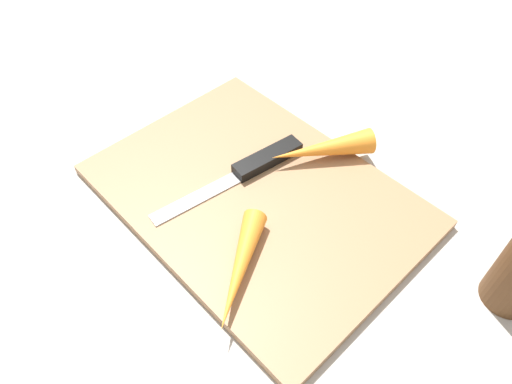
{
  "coord_description": "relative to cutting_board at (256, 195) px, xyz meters",
  "views": [
    {
      "loc": [
        -0.25,
        0.24,
        0.41
      ],
      "look_at": [
        0.0,
        0.0,
        0.01
      ],
      "focal_mm": 32.62,
      "sensor_mm": 36.0,
      "label": 1
    }
  ],
  "objects": [
    {
      "name": "knife",
      "position": [
        0.03,
        -0.03,
        0.01
      ],
      "size": [
        0.05,
        0.2,
        0.01
      ],
      "rotation": [
        0.0,
        0.0,
        1.44
      ],
      "color": "#B7B7BC",
      "rests_on": "cutting_board"
    },
    {
      "name": "carrot_long",
      "position": [
        -0.07,
        0.09,
        0.02
      ],
      "size": [
        0.09,
        0.12,
        0.03
      ],
      "primitive_type": "cone",
      "rotation": [
        0.0,
        1.57,
        2.15
      ],
      "color": "orange",
      "rests_on": "cutting_board"
    },
    {
      "name": "ground_plane",
      "position": [
        0.0,
        0.0,
        -0.01
      ],
      "size": [
        1.4,
        1.4,
        0.0
      ],
      "primitive_type": "plane",
      "color": "#ADA8A0"
    },
    {
      "name": "cutting_board",
      "position": [
        0.0,
        0.0,
        0.0
      ],
      "size": [
        0.36,
        0.26,
        0.01
      ],
      "primitive_type": "cube",
      "color": "#99704C",
      "rests_on": "ground_plane"
    },
    {
      "name": "carrot_short",
      "position": [
        -0.01,
        -0.09,
        0.02
      ],
      "size": [
        0.09,
        0.12,
        0.03
      ],
      "primitive_type": "cone",
      "rotation": [
        0.0,
        1.57,
        1.05
      ],
      "color": "orange",
      "rests_on": "cutting_board"
    }
  ]
}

